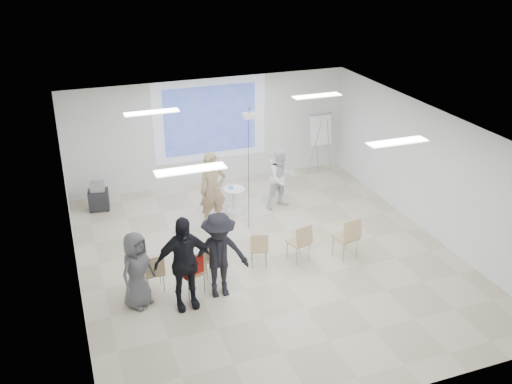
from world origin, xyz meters
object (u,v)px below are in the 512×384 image
object	(u,v)px
chair_far_left	(154,270)
audience_mid	(219,250)
chair_left_mid	(193,270)
audience_left	(183,257)
pedestal_table	(234,199)
chair_right_far	(348,235)
laptop	(216,256)
player_right	(281,175)
chair_left_inner	(215,256)
flipchart_easel	(321,130)
av_cart	(98,197)
player_left	(213,185)
audience_outer	(136,266)
chair_right_inner	(301,240)
chair_center	(259,247)

from	to	relation	value
chair_far_left	audience_mid	bearing A→B (deg)	-27.39
audience_mid	chair_left_mid	bearing A→B (deg)	163.22
audience_left	pedestal_table	bearing A→B (deg)	57.48
chair_far_left	chair_right_far	bearing A→B (deg)	-4.99
chair_right_far	laptop	world-z (taller)	chair_right_far
audience_left	player_right	bearing A→B (deg)	43.93
chair_left_inner	flipchart_easel	bearing A→B (deg)	67.65
flipchart_easel	av_cart	world-z (taller)	flipchart_easel
player_left	audience_outer	distance (m)	3.52
chair_far_left	chair_right_far	xyz separation A→B (m)	(4.21, -0.18, 0.09)
player_right	chair_right_inner	xyz separation A→B (m)	(-0.64, -2.67, -0.37)
pedestal_table	audience_outer	world-z (taller)	audience_outer
pedestal_table	flipchart_easel	xyz separation A→B (m)	(3.18, 1.62, 0.97)
pedestal_table	audience_left	size ratio (longest dim) A/B	0.31
av_cart	chair_right_far	bearing A→B (deg)	-34.21
player_right	chair_left_mid	world-z (taller)	player_right
player_left	player_right	bearing A→B (deg)	5.35
audience_outer	flipchart_easel	xyz separation A→B (m)	(6.13, 4.79, 0.48)
chair_far_left	chair_right_inner	xyz separation A→B (m)	(3.19, 0.05, 0.04)
player_right	audience_mid	distance (m)	4.21
chair_center	chair_right_far	xyz separation A→B (m)	(1.93, -0.35, 0.11)
chair_far_left	chair_left_mid	bearing A→B (deg)	-30.40
chair_center	chair_right_inner	bearing A→B (deg)	9.46
chair_right_inner	chair_far_left	bearing A→B (deg)	166.88
pedestal_table	player_left	bearing A→B (deg)	-145.35
player_left	chair_right_inner	size ratio (longest dim) A/B	2.37
pedestal_table	player_left	xyz separation A→B (m)	(-0.68, -0.47, 0.68)
pedestal_table	player_left	size ratio (longest dim) A/B	0.32
player_right	chair_far_left	bearing A→B (deg)	-154.75
chair_left_inner	audience_left	size ratio (longest dim) A/B	0.42
chair_far_left	laptop	world-z (taller)	chair_far_left
chair_right_far	flipchart_easel	bearing A→B (deg)	61.35
audience_outer	chair_center	bearing A→B (deg)	-26.56
chair_left_mid	chair_center	bearing A→B (deg)	0.73
laptop	audience_mid	world-z (taller)	audience_mid
player_right	chair_left_inner	size ratio (longest dim) A/B	1.97
laptop	flipchart_easel	size ratio (longest dim) A/B	0.18
player_right	chair_right_far	bearing A→B (deg)	-92.64
chair_left_inner	chair_right_far	xyz separation A→B (m)	(2.94, -0.21, 0.04)
player_right	chair_left_mid	distance (m)	4.41
chair_center	audience_outer	world-z (taller)	audience_outer
pedestal_table	player_right	bearing A→B (deg)	-4.83
chair_center	audience_mid	bearing A→B (deg)	-129.16
chair_right_inner	av_cart	bearing A→B (deg)	119.12
chair_right_inner	laptop	world-z (taller)	chair_right_inner
audience_left	flipchart_easel	xyz separation A→B (m)	(5.30, 5.13, 0.26)
audience_left	flipchart_easel	size ratio (longest dim) A/B	1.19
chair_left_inner	chair_center	distance (m)	1.02
player_left	chair_left_mid	size ratio (longest dim) A/B	2.20
chair_right_inner	laptop	bearing A→B (deg)	163.72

